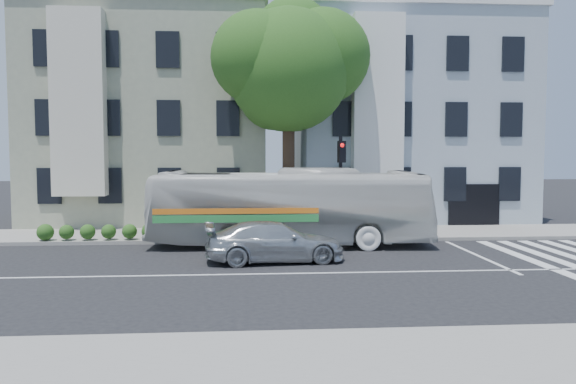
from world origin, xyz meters
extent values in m
plane|color=black|center=(0.00, 0.00, 0.00)|extent=(120.00, 120.00, 0.00)
cube|color=gray|center=(0.00, 8.00, 0.07)|extent=(80.00, 4.00, 0.15)
cube|color=gray|center=(0.00, -8.00, 0.07)|extent=(80.00, 4.00, 0.15)
cube|color=gray|center=(-7.00, 15.00, 5.50)|extent=(12.00, 10.00, 11.00)
cube|color=#9AA8B7|center=(7.00, 15.00, 5.50)|extent=(12.00, 10.00, 11.00)
cylinder|color=#2D2116|center=(0.00, 8.50, 2.60)|extent=(0.56, 0.56, 5.20)
sphere|color=#234B18|center=(0.00, 8.50, 7.50)|extent=(5.60, 5.60, 5.60)
sphere|color=#234B18|center=(1.60, 8.90, 8.20)|extent=(4.40, 4.40, 4.40)
sphere|color=#234B18|center=(-1.40, 8.20, 8.00)|extent=(4.20, 4.20, 4.20)
sphere|color=#234B18|center=(0.30, 9.70, 9.20)|extent=(3.80, 3.80, 3.80)
sphere|color=#234B18|center=(-0.60, 9.10, 6.50)|extent=(3.40, 3.40, 3.40)
imported|color=silver|center=(-0.18, 5.20, 1.57)|extent=(3.26, 11.41, 3.14)
imported|color=silver|center=(-0.96, 1.99, 0.69)|extent=(2.38, 4.94, 1.39)
cylinder|color=black|center=(2.00, 6.05, 2.22)|extent=(0.15, 0.15, 4.43)
cube|color=black|center=(2.00, 5.80, 3.80)|extent=(0.35, 0.30, 0.90)
sphere|color=red|center=(2.00, 5.67, 4.07)|extent=(0.17, 0.17, 0.17)
cylinder|color=white|center=(2.00, 5.90, 2.75)|extent=(0.46, 0.15, 0.46)
camera|label=1|loc=(-1.90, -17.17, 3.75)|focal=35.00mm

